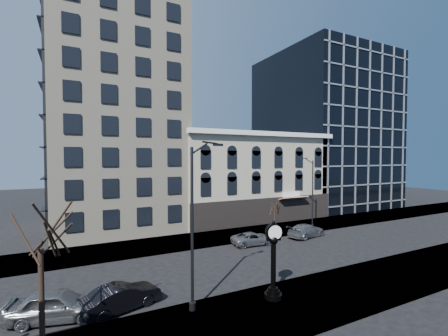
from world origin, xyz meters
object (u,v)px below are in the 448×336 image
car_near_b (122,297)px  car_near_a (57,305)px  street_clock (273,263)px  street_lamp_near (202,180)px

car_near_b → car_near_a: bearing=65.5°
street_clock → street_lamp_near: street_lamp_near is taller
street_clock → car_near_b: street_clock is taller
street_lamp_near → car_near_a: street_lamp_near is taller
street_clock → car_near_a: size_ratio=0.98×
car_near_a → street_clock: bearing=-91.3°
street_lamp_near → car_near_b: 8.45m
street_lamp_near → car_near_b: bearing=143.9°
street_lamp_near → car_near_a: (-7.77, 2.39, -6.87)m
street_clock → street_lamp_near: 7.01m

